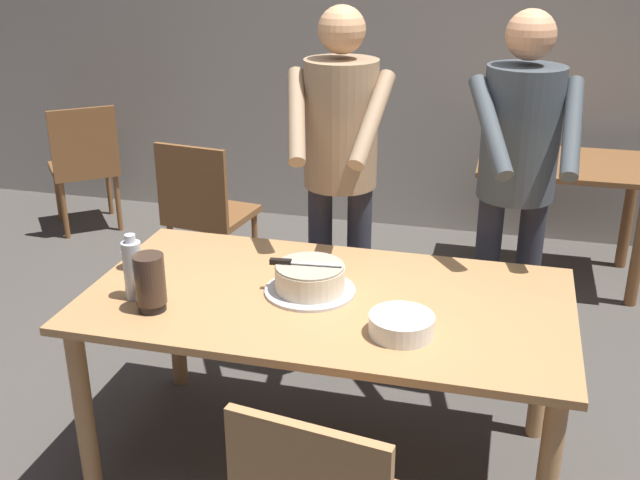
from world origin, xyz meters
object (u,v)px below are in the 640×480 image
Objects in this scene: wine_glass_near at (129,244)px; background_table at (563,188)px; main_dining_table at (327,319)px; cake_on_platter at (310,280)px; hurricane_lamp at (150,282)px; person_standing_beside at (518,169)px; person_cutting_cake at (340,158)px; background_chair_0 at (84,163)px; plate_stack at (401,325)px; cake_knife at (291,262)px; background_chair_1 at (205,209)px; water_bottle at (133,269)px.

wine_glass_near is 2.68m from background_table.
cake_on_platter is at bearing 164.92° from main_dining_table.
hurricane_lamp is 1.57m from person_standing_beside.
wine_glass_near is 0.98m from person_cutting_cake.
background_chair_0 is at bearing 154.79° from person_standing_beside.
person_standing_beside is at bearing 48.15° from main_dining_table.
plate_stack is 0.22× the size of background_table.
main_dining_table is at bearing -15.08° from cake_on_platter.
cake_knife is at bearing -44.45° from background_chair_0.
background_chair_1 is (-1.08, 1.41, -0.16)m from main_dining_table.
water_bottle reaches higher than background_table.
cake_knife reaches higher than cake_on_platter.
plate_stack is (0.31, -0.21, 0.13)m from main_dining_table.
background_chair_1 is (-0.50, 1.67, -0.37)m from hurricane_lamp.
cake_on_platter is 2.28m from background_table.
background_chair_1 is at bearing 123.75° from cake_knife.
person_standing_beside reaches higher than background_table.
plate_stack is 0.89m from hurricane_lamp.
wine_glass_near is 0.28m from water_bottle.
cake_on_platter is at bearing -86.39° from person_cutting_cake.
cake_knife is at bearing 153.57° from plate_stack.
plate_stack is 1.03m from person_standing_beside.
background_chair_0 is at bearing 138.15° from plate_stack.
cake_on_platter is at bearing -54.15° from background_chair_1.
main_dining_table is 0.40m from plate_stack.
person_standing_beside is (1.22, 0.97, 0.22)m from hurricane_lamp.
water_bottle is at bearing -59.24° from wine_glass_near.
background_chair_1 reaches higher than plate_stack.
background_chair_1 is at bearing 125.85° from cake_on_platter.
person_standing_beside is at bearing 24.48° from wine_glass_near.
background_table is (0.29, 1.34, -0.50)m from person_standing_beside.
cake_knife is 1.88× the size of wine_glass_near.
wine_glass_near reaches higher than cake_on_platter.
background_chair_0 is (-3.18, 0.01, -0.09)m from background_table.
cake_on_platter is 1.36× the size of water_bottle.
cake_knife is at bearing -138.00° from person_standing_beside.
person_standing_beside is at bearing 2.29° from person_cutting_cake.
plate_stack is 0.24× the size of background_chair_0.
wine_glass_near is 1.43m from background_chair_1.
wine_glass_near is at bearing 128.13° from hurricane_lamp.
hurricane_lamp is at bearing -177.06° from plate_stack.
background_table is (1.51, 2.32, -0.28)m from hurricane_lamp.
hurricane_lamp reaches higher than main_dining_table.
water_bottle reaches higher than background_chair_0.
main_dining_table is 0.84m from wine_glass_near.
background_table is (1.04, 1.37, -0.50)m from person_cutting_cake.
person_cutting_cake is (0.71, 0.63, 0.22)m from wine_glass_near.
main_dining_table is at bearing -4.79° from cake_knife.
main_dining_table is 1.98× the size of background_chair_0.
background_chair_1 is at bearing 157.92° from person_standing_beside.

